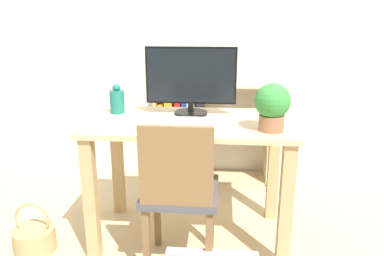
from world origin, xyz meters
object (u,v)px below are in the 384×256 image
object	(u,v)px
chair	(179,191)
bookshelf	(191,130)
keyboard	(194,121)
basket	(35,238)
potted_plant	(272,105)
vase	(117,100)
monitor	(191,79)

from	to	relation	value
chair	bookshelf	size ratio (longest dim) A/B	0.92
keyboard	chair	distance (m)	0.43
basket	potted_plant	bearing A→B (deg)	3.14
vase	basket	distance (m)	0.96
keyboard	vase	distance (m)	0.53
keyboard	basket	size ratio (longest dim) A/B	1.31
monitor	vase	bearing A→B (deg)	-178.61
bookshelf	vase	bearing A→B (deg)	-117.73
keyboard	vase	size ratio (longest dim) A/B	2.19
keyboard	basket	world-z (taller)	keyboard
chair	basket	xyz separation A→B (m)	(-0.89, 0.10, -0.40)
potted_plant	chair	bearing A→B (deg)	-159.60
potted_plant	chair	size ratio (longest dim) A/B	0.30
keyboard	chair	xyz separation A→B (m)	(-0.05, -0.31, -0.29)
chair	vase	bearing A→B (deg)	123.76
monitor	chair	world-z (taller)	monitor
vase	bookshelf	size ratio (longest dim) A/B	0.20
potted_plant	basket	distance (m)	1.59
bookshelf	keyboard	bearing A→B (deg)	-83.98
keyboard	bookshelf	world-z (taller)	bookshelf
keyboard	potted_plant	xyz separation A→B (m)	(0.42, -0.14, 0.13)
monitor	bookshelf	distance (m)	0.94
keyboard	potted_plant	size ratio (longest dim) A/B	1.60
monitor	bookshelf	world-z (taller)	monitor
vase	chair	size ratio (longest dim) A/B	0.22
vase	basket	size ratio (longest dim) A/B	0.60
vase	bookshelf	distance (m)	0.96
monitor	keyboard	xyz separation A→B (m)	(0.04, -0.18, -0.21)
keyboard	chair	bearing A→B (deg)	-99.76
keyboard	bookshelf	distance (m)	1.00
potted_plant	bookshelf	size ratio (longest dim) A/B	0.27
bookshelf	basket	world-z (taller)	bookshelf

